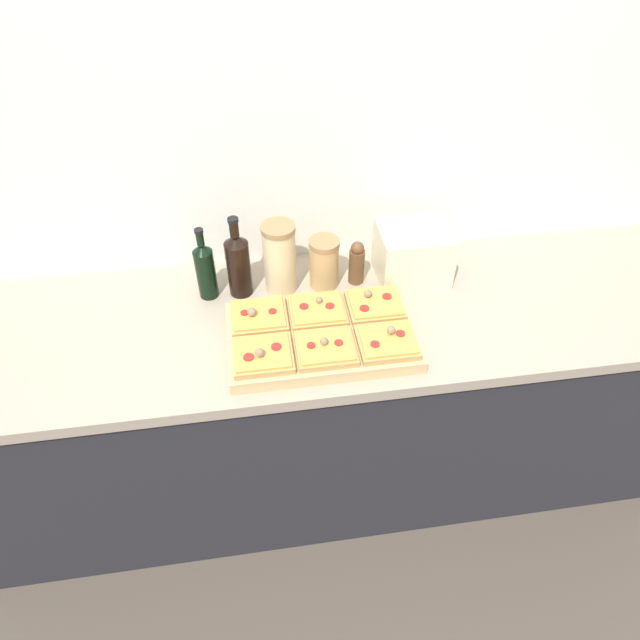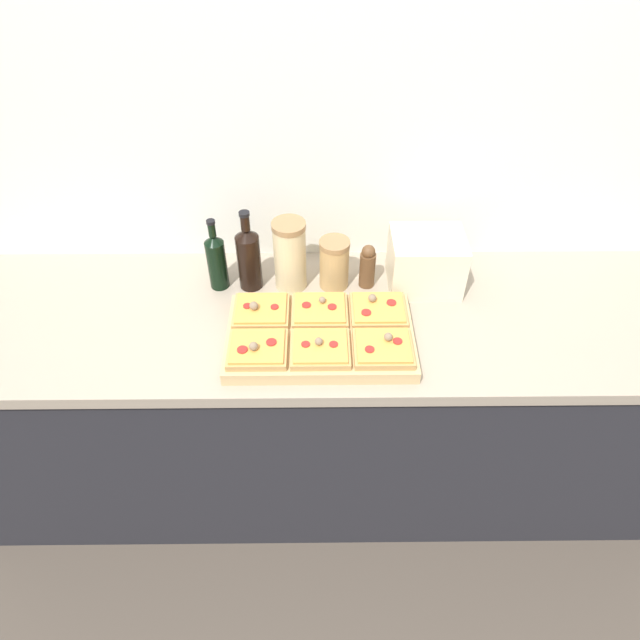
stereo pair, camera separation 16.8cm
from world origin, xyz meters
The scene contains 16 objects.
ground_plane centered at (0.00, 0.00, 0.00)m, with size 12.00×12.00×0.00m, color #4C4238.
wall_back centered at (0.00, 0.67, 1.25)m, with size 6.00×0.06×2.50m.
kitchen_counter centered at (0.00, 0.32, 0.44)m, with size 2.63×0.67×0.88m.
cutting_board centered at (-0.04, 0.20, 0.91)m, with size 0.55×0.34×0.04m, color tan.
pizza_slice_back_left centered at (-0.21, 0.28, 0.94)m, with size 0.17×0.15×0.05m.
pizza_slice_back_center centered at (-0.04, 0.28, 0.94)m, with size 0.17×0.15×0.05m.
pizza_slice_back_right centered at (0.14, 0.28, 0.94)m, with size 0.17×0.15×0.05m.
pizza_slice_front_left centered at (-0.21, 0.12, 0.94)m, with size 0.17×0.15×0.05m.
pizza_slice_front_center centered at (-0.04, 0.12, 0.94)m, with size 0.17×0.15×0.05m.
pizza_slice_front_right centered at (0.14, 0.12, 0.94)m, with size 0.17×0.15×0.05m.
olive_oil_bottle centered at (-0.37, 0.47, 0.99)m, with size 0.06×0.06×0.25m.
wine_bottle centered at (-0.26, 0.47, 1.00)m, with size 0.08×0.08×0.28m.
grain_jar_tall centered at (-0.13, 0.47, 1.01)m, with size 0.11×0.11×0.24m.
grain_jar_short centered at (0.01, 0.47, 0.97)m, with size 0.10×0.10×0.17m.
pepper_mill centered at (0.12, 0.47, 0.96)m, with size 0.05×0.05×0.16m.
toaster_oven centered at (0.31, 0.47, 0.98)m, with size 0.26×0.19×0.18m.
Camera 1 is at (-0.22, -0.98, 2.10)m, focal length 32.00 mm.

